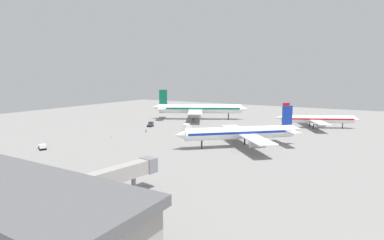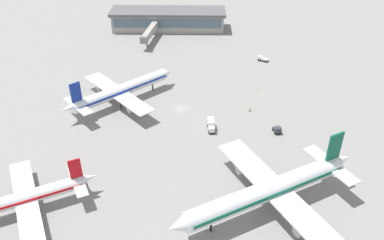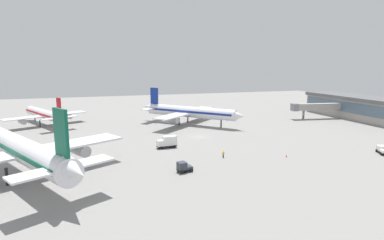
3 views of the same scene
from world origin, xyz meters
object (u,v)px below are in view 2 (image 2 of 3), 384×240
Objects in this scene: ground_crew_worker at (250,109)px; safety_cone_near_gate at (258,89)px; pushback_tractor at (262,59)px; catering_truck at (211,125)px; airplane_at_gate at (121,90)px; baggage_tug at (277,130)px; airplane_distant at (269,190)px; airplane_taxiing at (20,199)px.

safety_cone_near_gate is at bearing -67.35° from ground_crew_worker.
catering_truck is (23.36, 52.64, 0.73)m from pushback_tractor.
airplane_at_gate is at bearing 62.00° from pushback_tractor.
safety_cone_near_gate is (-18.39, -26.57, -1.40)m from catering_truck.
baggage_tug reaches higher than pushback_tractor.
airplane_distant reaches higher than airplane_at_gate.
baggage_tug is at bearing 116.24° from pushback_tractor.
safety_cone_near_gate is (-65.77, -63.50, -3.93)m from airplane_taxiing.
airplane_at_gate is at bearing -122.04° from catering_truck.
pushback_tractor is at bearing -100.79° from safety_cone_near_gate.
catering_truck is at bearing 78.74° from ground_crew_worker.
ground_crew_worker is 2.78× the size of safety_cone_near_gate.
airplane_taxiing is 91.51m from safety_cone_near_gate.
ground_crew_worker is at bearing 124.37° from catering_truck.
safety_cone_near_gate is at bearing 175.35° from baggage_tug.
airplane_at_gate reaches higher than baggage_tug.
airplane_taxiing reaches higher than baggage_tug.
airplane_taxiing is at bearing 77.79° from ground_crew_worker.
pushback_tractor is 0.83× the size of catering_truck.
airplane_distant is 8.56× the size of catering_truck.
safety_cone_near_gate is at bearing 140.52° from catering_truck.
airplane_at_gate is 45.85m from ground_crew_worker.
catering_truck reaches higher than safety_cone_near_gate.
baggage_tug is 54.20m from pushback_tractor.
catering_truck is at bearing -69.51° from airplane_at_gate.
catering_truck is (21.15, -1.52, 0.54)m from baggage_tug.
airplane_at_gate reaches higher than airplane_taxiing.
catering_truck is at bearing 55.31° from safety_cone_near_gate.
pushback_tractor is 57.59m from catering_truck.
baggage_tug is at bearing 160.04° from ground_crew_worker.
baggage_tug is 21.21m from catering_truck.
safety_cone_near_gate is at bearing -30.68° from airplane_at_gate.
airplane_distant is 34.14m from baggage_tug.
baggage_tug is at bearing -131.77° from airplane_distant.
pushback_tractor is at bearing 167.39° from baggage_tug.
baggage_tug reaches higher than ground_crew_worker.
safety_cone_near_gate is (-4.69, -15.41, -0.55)m from ground_crew_worker.
airplane_taxiing is 0.72× the size of airplane_distant.
pushback_tractor is (-2.21, -54.16, -0.19)m from baggage_tug.
safety_cone_near_gate is at bearing -123.20° from airplane_distant.
airplane_at_gate is 35.78m from catering_truck.
airplane_distant reaches higher than pushback_tractor.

